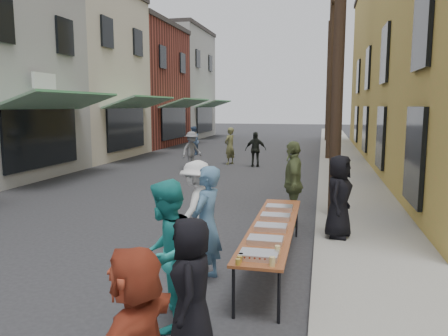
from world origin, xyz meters
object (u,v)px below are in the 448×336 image
at_px(utility_pole_near, 340,26).
at_px(catering_tray_sausage, 259,255).
at_px(utility_pole_far, 328,82).
at_px(server, 339,197).
at_px(guest_front_a, 191,287).
at_px(utility_pole_mid, 331,69).
at_px(guest_front_c, 166,255).
at_px(serving_table, 273,227).

relative_size(utility_pole_near, catering_tray_sausage, 18.00).
distance_m(utility_pole_far, server, 25.98).
distance_m(catering_tray_sausage, guest_front_a, 1.25).
height_order(utility_pole_mid, guest_front_c, utility_pole_mid).
xyz_separation_m(utility_pole_near, guest_front_a, (-1.64, -6.23, -3.73)).
height_order(utility_pole_far, server, utility_pole_far).
bearing_deg(utility_pole_near, server, -88.35).
height_order(catering_tray_sausage, guest_front_a, guest_front_a).
relative_size(utility_pole_mid, serving_table, 2.25).
relative_size(catering_tray_sausage, server, 0.30).
height_order(guest_front_c, server, guest_front_c).
xyz_separation_m(guest_front_a, server, (1.69, 4.49, 0.16)).
bearing_deg(utility_pole_mid, guest_front_a, -95.15).
bearing_deg(utility_pole_mid, catering_tray_sausage, -93.56).
xyz_separation_m(utility_pole_near, utility_pole_far, (0.00, 24.00, 0.00)).
relative_size(utility_pole_near, guest_front_a, 5.83).
height_order(serving_table, catering_tray_sausage, catering_tray_sausage).
distance_m(utility_pole_far, guest_front_c, 30.00).
xyz_separation_m(utility_pole_far, server, (0.05, -25.74, -3.57)).
xyz_separation_m(guest_front_c, server, (2.17, 3.98, 0.01)).
bearing_deg(guest_front_c, serving_table, 151.10).
bearing_deg(serving_table, guest_front_a, -101.79).
distance_m(serving_table, catering_tray_sausage, 1.65).
height_order(catering_tray_sausage, server, server).
height_order(serving_table, guest_front_c, guest_front_c).
xyz_separation_m(serving_table, catering_tray_sausage, (-0.00, -1.65, 0.08)).
distance_m(serving_table, guest_front_a, 2.82).
relative_size(utility_pole_mid, catering_tray_sausage, 18.00).
distance_m(utility_pole_mid, guest_front_a, 18.68).
bearing_deg(guest_front_c, server, 147.58).
bearing_deg(guest_front_a, catering_tray_sausage, 140.14).
bearing_deg(utility_pole_near, utility_pole_mid, 90.00).
bearing_deg(serving_table, guest_front_c, -115.09).
xyz_separation_m(utility_pole_far, guest_front_c, (-2.12, -29.71, -3.58)).
distance_m(guest_front_a, server, 4.80).
bearing_deg(server, serving_table, 163.53).
bearing_deg(catering_tray_sausage, utility_pole_near, 78.24).
bearing_deg(serving_table, server, 57.15).
xyz_separation_m(serving_table, guest_front_a, (-0.58, -2.76, 0.06)).
height_order(utility_pole_near, server, utility_pole_near).
relative_size(utility_pole_far, guest_front_c, 4.89).
xyz_separation_m(utility_pole_mid, utility_pole_far, (0.00, 12.00, 0.00)).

